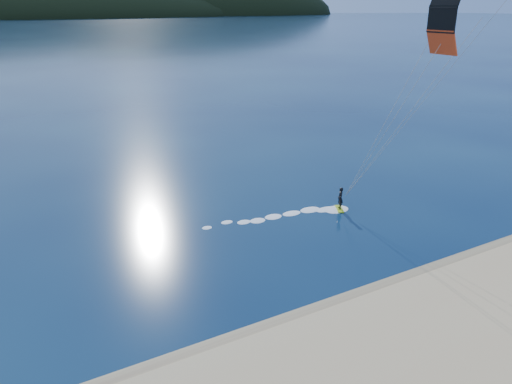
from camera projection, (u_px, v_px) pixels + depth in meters
wet_sand at (288, 332)px, 22.03m from camera, size 220.00×2.50×0.10m
kitesurfer_near at (474, 26)px, 28.22m from camera, size 19.95×8.65×17.23m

